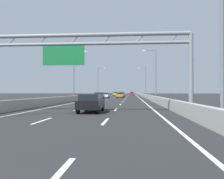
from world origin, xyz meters
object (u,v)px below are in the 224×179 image
object	(u,v)px
streetlamp_right_far	(145,80)
white_car	(106,95)
streetlamp_left_far	(99,80)
green_car	(122,94)
streetlamp_right_near	(217,16)
orange_car	(120,95)
blue_car	(99,96)
sign_gantry	(87,52)
red_car	(132,93)
streetlamp_right_mid	(154,71)
streetlamp_left_mid	(75,72)
black_car	(91,103)
yellow_car	(116,94)

from	to	relation	value
streetlamp_right_far	white_car	size ratio (longest dim) A/B	2.13
streetlamp_left_far	green_car	size ratio (longest dim) A/B	2.25
streetlamp_right_near	streetlamp_right_far	distance (m)	66.30
orange_car	blue_car	bearing A→B (deg)	-102.94
sign_gantry	white_car	size ratio (longest dim) A/B	3.60
orange_car	white_car	bearing A→B (deg)	-142.60
streetlamp_left_far	white_car	distance (m)	16.38
sign_gantry	red_car	size ratio (longest dim) A/B	3.47
orange_car	streetlamp_right_mid	bearing A→B (deg)	-70.34
streetlamp_right_near	white_car	size ratio (longest dim) A/B	2.13
streetlamp_left_mid	orange_car	bearing A→B (deg)	70.04
streetlamp_right_near	blue_car	distance (m)	40.01
green_car	streetlamp_right_near	bearing A→B (deg)	-83.48
streetlamp_right_near	green_car	xyz separation A→B (m)	(-7.38, 64.58, -4.63)
streetlamp_right_mid	streetlamp_left_far	xyz separation A→B (m)	(-14.93, 33.15, 0.00)
sign_gantry	streetlamp_right_mid	bearing A→B (deg)	73.56
streetlamp_right_far	black_car	distance (m)	59.97
streetlamp_right_far	green_car	xyz separation A→B (m)	(-7.38, -1.72, -4.63)
sign_gantry	green_car	size ratio (longest dim) A/B	3.80
orange_car	black_car	distance (m)	46.89
streetlamp_right_far	green_car	bearing A→B (deg)	-166.87
streetlamp_right_near	streetlamp_left_mid	xyz separation A→B (m)	(-14.93, 33.15, 0.00)
sign_gantry	streetlamp_left_mid	distance (m)	27.26
streetlamp_left_mid	yellow_car	xyz separation A→B (m)	(4.08, 55.00, -4.62)
blue_car	sign_gantry	bearing A→B (deg)	-84.08
streetlamp_left_mid	streetlamp_right_mid	xyz separation A→B (m)	(14.93, 0.00, 0.00)
streetlamp_left_far	blue_car	xyz separation A→B (m)	(3.93, -28.11, -4.63)
sign_gantry	black_car	distance (m)	4.09
streetlamp_left_mid	yellow_car	distance (m)	55.35
orange_car	streetlamp_left_far	bearing A→B (deg)	121.20
streetlamp_left_far	green_car	world-z (taller)	streetlamp_left_far
sign_gantry	green_car	world-z (taller)	sign_gantry
streetlamp_right_mid	blue_car	distance (m)	12.96
streetlamp_right_near	streetlamp_right_mid	world-z (taller)	same
streetlamp_right_mid	orange_car	xyz separation A→B (m)	(-7.40, 20.72, -4.68)
white_car	yellow_car	size ratio (longest dim) A/B	0.97
yellow_car	red_car	bearing A→B (deg)	73.76
streetlamp_right_near	black_car	size ratio (longest dim) A/B	2.26
streetlamp_right_far	red_car	size ratio (longest dim) A/B	2.06
streetlamp_right_mid	streetlamp_left_far	world-z (taller)	same
streetlamp_left_far	black_car	distance (m)	59.97
streetlamp_right_mid	streetlamp_right_far	size ratio (longest dim) A/B	1.00
black_car	yellow_car	world-z (taller)	yellow_car
sign_gantry	streetlamp_right_far	xyz separation A→B (m)	(7.76, 59.44, 0.56)
sign_gantry	streetlamp_right_far	bearing A→B (deg)	82.56
sign_gantry	black_car	xyz separation A→B (m)	(0.30, 0.12, -4.08)
sign_gantry	orange_car	size ratio (longest dim) A/B	3.58
streetlamp_right_near	green_car	world-z (taller)	streetlamp_right_near
sign_gantry	orange_car	bearing A→B (deg)	89.57
streetlamp_right_mid	white_car	distance (m)	21.58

